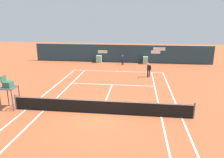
{
  "coord_description": "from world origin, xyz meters",
  "views": [
    {
      "loc": [
        2.37,
        -12.91,
        6.22
      ],
      "look_at": [
        0.08,
        5.61,
        0.8
      ],
      "focal_mm": 34.23,
      "sensor_mm": 36.0,
      "label": 1
    }
  ],
  "objects_px": {
    "ball_kid_left_post": "(123,59)",
    "tennis_ball_by_sideline": "(77,75)",
    "umpire_chair": "(8,87)",
    "tennis_ball_mid_court": "(97,89)",
    "tennis_ball_near_service_line": "(130,105)",
    "player_on_baseline": "(149,69)"
  },
  "relations": [
    {
      "from": "ball_kid_left_post",
      "to": "tennis_ball_by_sideline",
      "type": "xyz_separation_m",
      "value": [
        -4.67,
        -5.88,
        -0.73
      ]
    },
    {
      "from": "ball_kid_left_post",
      "to": "tennis_ball_near_service_line",
      "type": "distance_m",
      "value": 13.72
    },
    {
      "from": "tennis_ball_mid_court",
      "to": "tennis_ball_by_sideline",
      "type": "bearing_deg",
      "value": 125.81
    },
    {
      "from": "umpire_chair",
      "to": "tennis_ball_mid_court",
      "type": "height_order",
      "value": "umpire_chair"
    },
    {
      "from": "tennis_ball_near_service_line",
      "to": "ball_kid_left_post",
      "type": "bearing_deg",
      "value": 96.53
    },
    {
      "from": "umpire_chair",
      "to": "player_on_baseline",
      "type": "xyz_separation_m",
      "value": [
        10.0,
        9.43,
        -0.68
      ]
    },
    {
      "from": "ball_kid_left_post",
      "to": "tennis_ball_mid_court",
      "type": "bearing_deg",
      "value": 81.34
    },
    {
      "from": "tennis_ball_mid_court",
      "to": "tennis_ball_by_sideline",
      "type": "xyz_separation_m",
      "value": [
        -3.18,
        4.41,
        0.0
      ]
    },
    {
      "from": "umpire_chair",
      "to": "tennis_ball_by_sideline",
      "type": "xyz_separation_m",
      "value": [
        2.12,
        9.33,
        -1.56
      ]
    },
    {
      "from": "ball_kid_left_post",
      "to": "tennis_ball_near_service_line",
      "type": "xyz_separation_m",
      "value": [
        1.56,
        -13.61,
        -0.73
      ]
    },
    {
      "from": "tennis_ball_by_sideline",
      "to": "umpire_chair",
      "type": "bearing_deg",
      "value": -102.79
    },
    {
      "from": "tennis_ball_near_service_line",
      "to": "umpire_chair",
      "type": "bearing_deg",
      "value": -169.18
    },
    {
      "from": "player_on_baseline",
      "to": "tennis_ball_near_service_line",
      "type": "bearing_deg",
      "value": 74.79
    },
    {
      "from": "ball_kid_left_post",
      "to": "tennis_ball_near_service_line",
      "type": "bearing_deg",
      "value": 96.1
    },
    {
      "from": "ball_kid_left_post",
      "to": "tennis_ball_by_sideline",
      "type": "distance_m",
      "value": 7.54
    },
    {
      "from": "umpire_chair",
      "to": "tennis_ball_near_service_line",
      "type": "relative_size",
      "value": 34.93
    },
    {
      "from": "ball_kid_left_post",
      "to": "tennis_ball_by_sideline",
      "type": "bearing_deg",
      "value": 51.12
    },
    {
      "from": "tennis_ball_mid_court",
      "to": "tennis_ball_near_service_line",
      "type": "distance_m",
      "value": 4.51
    },
    {
      "from": "umpire_chair",
      "to": "tennis_ball_mid_court",
      "type": "relative_size",
      "value": 34.93
    },
    {
      "from": "umpire_chair",
      "to": "tennis_ball_near_service_line",
      "type": "xyz_separation_m",
      "value": [
        8.34,
        1.59,
        -1.56
      ]
    },
    {
      "from": "player_on_baseline",
      "to": "tennis_ball_mid_court",
      "type": "height_order",
      "value": "player_on_baseline"
    },
    {
      "from": "ball_kid_left_post",
      "to": "tennis_ball_mid_court",
      "type": "height_order",
      "value": "ball_kid_left_post"
    }
  ]
}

